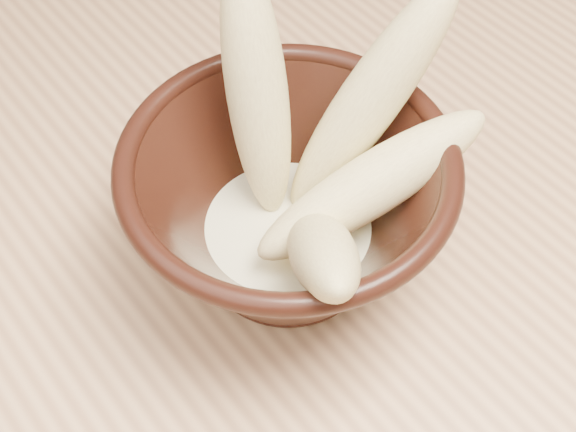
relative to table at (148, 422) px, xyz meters
name	(u,v)px	position (x,y,z in m)	size (l,w,h in m)	color
table	(148,422)	(0.00, 0.00, 0.00)	(1.20, 0.80, 0.75)	tan
bowl	(288,207)	(0.12, 0.00, 0.14)	(0.19, 0.19, 0.10)	black
milk_puddle	(288,233)	(0.12, 0.00, 0.11)	(0.11, 0.11, 0.01)	beige
banana_upright	(257,91)	(0.13, 0.04, 0.19)	(0.03, 0.03, 0.16)	tan
banana_right	(369,100)	(0.18, 0.00, 0.18)	(0.03, 0.03, 0.16)	tan
banana_across	(371,185)	(0.15, -0.03, 0.16)	(0.03, 0.03, 0.15)	tan
banana_front	(322,252)	(0.10, -0.05, 0.16)	(0.03, 0.03, 0.13)	tan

